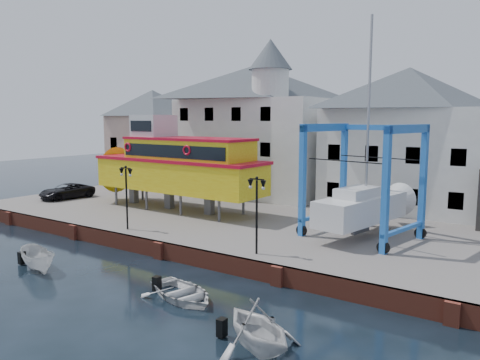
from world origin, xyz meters
The scene contains 14 objects.
ground centered at (0.00, 0.00, 0.00)m, with size 140.00×140.00×0.00m, color black.
hardstanding centered at (0.00, 11.00, 0.50)m, with size 44.00×22.00×1.00m, color slate.
quay_wall centered at (0.00, 0.10, 0.50)m, with size 44.00×0.47×1.00m.
building_pink centered at (-18.00, 18.00, 6.15)m, with size 8.00×7.00×10.30m.
building_white_main centered at (-4.87, 18.39, 7.34)m, with size 14.00×8.30×14.00m.
building_white_right centered at (9.00, 19.00, 6.60)m, with size 12.00×8.00×11.20m.
lamp_post_left centered at (-4.00, 1.20, 4.17)m, with size 1.12×0.32×4.20m.
lamp_post_right centered at (6.00, 1.20, 4.17)m, with size 1.12×0.32×4.20m.
tour_boat centered at (-6.65, 8.14, 4.54)m, with size 17.34×4.62×7.50m.
travel_lift centered at (9.54, 8.55, 3.22)m, with size 7.00×9.04×13.26m.
van centered at (-17.59, 6.37, 1.67)m, with size 2.24×4.85×1.35m, color black.
motorboat_a centered at (-4.07, -5.20, 0.00)m, with size 1.35×3.60×1.39m, color silver.
motorboat_b centered at (5.22, -3.96, 0.00)m, with size 2.88×4.03×0.83m, color silver.
motorboat_c centered at (10.59, -6.03, 0.00)m, with size 3.16×3.66×1.93m, color silver.
Camera 1 is at (18.95, -19.51, 8.23)m, focal length 35.00 mm.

